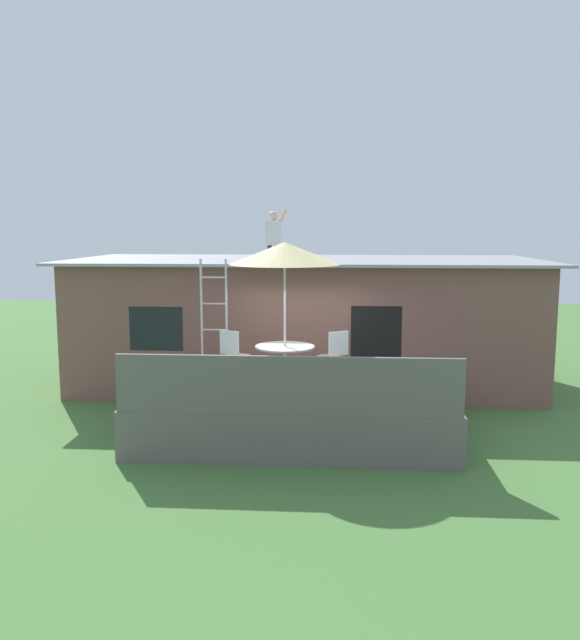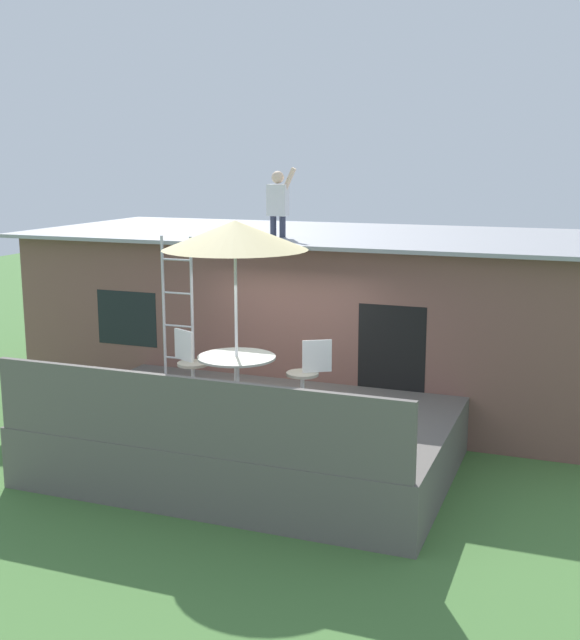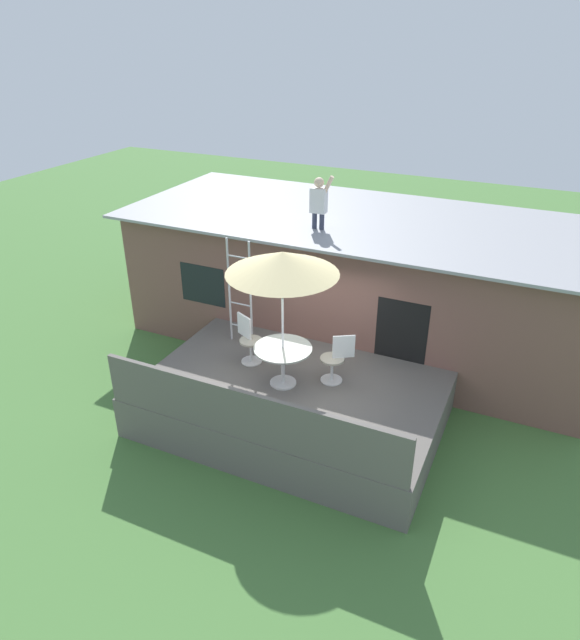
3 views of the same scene
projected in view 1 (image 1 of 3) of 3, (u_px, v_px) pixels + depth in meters
The scene contains 10 objects.
ground_plane at pixel (295, 430), 11.59m from camera, with size 40.00×40.00×0.00m, color #477538.
house at pixel (305, 321), 14.94m from camera, with size 10.50×4.50×2.88m.
deck at pixel (295, 408), 11.53m from camera, with size 5.30×3.67×0.80m, color #605B56.
deck_railing at pixel (287, 386), 9.65m from camera, with size 5.20×0.08×0.90m, color #605B56.
patio_table at pixel (285, 355), 11.29m from camera, with size 1.04×1.04×0.74m.
patio_umbrella at pixel (285, 253), 11.04m from camera, with size 1.90×1.90×2.54m.
step_ladder at pixel (214, 317), 12.35m from camera, with size 0.52×0.04×2.20m.
person_figure at pixel (274, 232), 13.61m from camera, with size 0.47×0.20×1.11m.
patio_chair_left at pixel (235, 356), 11.82m from camera, with size 0.59×0.44×0.92m.
patio_chair_right at pixel (332, 357), 11.75m from camera, with size 0.57×0.44×0.92m.
Camera 1 is at (0.70, -11.17, 3.59)m, focal length 36.43 mm.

